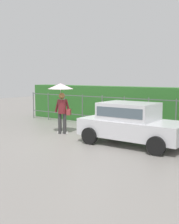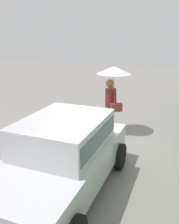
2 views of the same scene
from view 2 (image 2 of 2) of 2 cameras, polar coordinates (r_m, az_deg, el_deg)
ground_plane at (r=6.75m, az=-1.46°, el=-8.42°), size 40.00×40.00×0.00m
car at (r=4.72m, az=-6.36°, el=-9.62°), size 3.75×1.88×1.48m
pedestrian at (r=7.37m, az=5.59°, el=7.01°), size 1.06×1.06×2.11m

